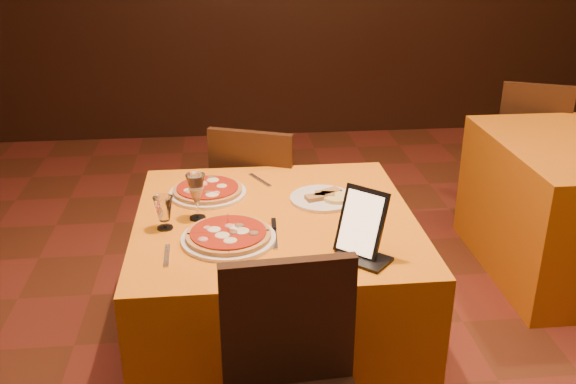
{
  "coord_description": "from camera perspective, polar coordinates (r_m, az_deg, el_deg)",
  "views": [
    {
      "loc": [
        -0.38,
        -2.12,
        1.85
      ],
      "look_at": [
        -0.15,
        0.16,
        0.86
      ],
      "focal_mm": 40.0,
      "sensor_mm": 36.0,
      "label": 1
    }
  ],
  "objects": [
    {
      "name": "water_glass",
      "position": [
        2.46,
        -10.97,
        -1.85
      ],
      "size": [
        0.08,
        0.08,
        0.13
      ],
      "primitive_type": null,
      "rotation": [
        0.0,
        0.0,
        -0.25
      ],
      "color": "white",
      "rests_on": "main_table"
    },
    {
      "name": "chair_side_far",
      "position": [
        4.52,
        20.57,
        3.89
      ],
      "size": [
        0.53,
        0.53,
        0.91
      ],
      "primitive_type": null,
      "rotation": [
        0.0,
        0.0,
        2.73
      ],
      "color": "black",
      "rests_on": "floor"
    },
    {
      "name": "fork_near",
      "position": [
        2.29,
        -10.72,
        -5.57
      ],
      "size": [
        0.02,
        0.16,
        0.01
      ],
      "primitive_type": "cube",
      "rotation": [
        0.0,
        0.0,
        1.6
      ],
      "color": "#A9A9AF",
      "rests_on": "main_table"
    },
    {
      "name": "pizza_far",
      "position": [
        2.76,
        -7.15,
        0.07
      ],
      "size": [
        0.33,
        0.33,
        0.03
      ],
      "rotation": [
        0.0,
        0.0,
        -0.33
      ],
      "color": "white",
      "rests_on": "main_table"
    },
    {
      "name": "chair_main_far",
      "position": [
        3.38,
        -2.22,
        -1.0
      ],
      "size": [
        0.46,
        0.46,
        0.91
      ],
      "primitive_type": null,
      "rotation": [
        0.0,
        0.0,
        2.77
      ],
      "color": "black",
      "rests_on": "floor"
    },
    {
      "name": "tablet",
      "position": [
        2.23,
        6.54,
        -2.7
      ],
      "size": [
        0.19,
        0.18,
        0.23
      ],
      "primitive_type": "cube",
      "rotation": [
        -0.35,
        0.0,
        -0.73
      ],
      "color": "black",
      "rests_on": "main_table"
    },
    {
      "name": "main_table",
      "position": [
        2.73,
        -1.1,
        -9.27
      ],
      "size": [
        1.1,
        1.1,
        0.75
      ],
      "primitive_type": "cube",
      "color": "orange",
      "rests_on": "floor"
    },
    {
      "name": "cutlet_dish",
      "position": [
        2.68,
        3.07,
        -0.48
      ],
      "size": [
        0.27,
        0.27,
        0.03
      ],
      "rotation": [
        0.0,
        0.0,
        0.38
      ],
      "color": "white",
      "rests_on": "main_table"
    },
    {
      "name": "knife",
      "position": [
        2.39,
        -1.21,
        -3.88
      ],
      "size": [
        0.03,
        0.22,
        0.01
      ],
      "primitive_type": "cube",
      "rotation": [
        0.0,
        0.0,
        1.52
      ],
      "color": "silver",
      "rests_on": "main_table"
    },
    {
      "name": "pizza_near",
      "position": [
        2.37,
        -5.32,
        -3.94
      ],
      "size": [
        0.35,
        0.35,
        0.03
      ],
      "rotation": [
        0.0,
        0.0,
        0.43
      ],
      "color": "white",
      "rests_on": "main_table"
    },
    {
      "name": "wine_glass",
      "position": [
        2.51,
        -8.14,
        -0.4
      ],
      "size": [
        0.09,
        0.09,
        0.19
      ],
      "primitive_type": null,
      "rotation": [
        0.0,
        0.0,
        -0.37
      ],
      "color": "#D8B47B",
      "rests_on": "main_table"
    },
    {
      "name": "fork_far",
      "position": [
        2.88,
        -2.51,
        1.06
      ],
      "size": [
        0.1,
        0.17,
        0.01
      ],
      "primitive_type": "cube",
      "rotation": [
        0.0,
        0.0,
        2.04
      ],
      "color": "silver",
      "rests_on": "main_table"
    }
  ]
}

